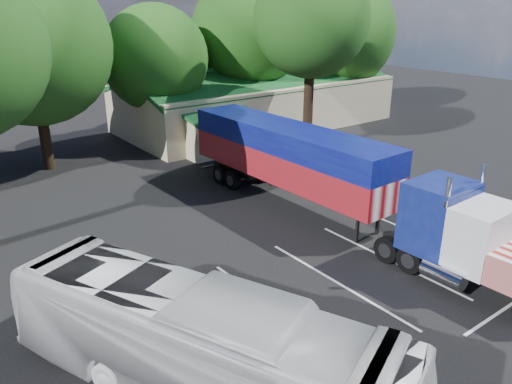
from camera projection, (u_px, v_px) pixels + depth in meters
ground at (250, 232)px, 24.60m from camera, size 120.00×120.00×0.00m
event_hall at (256, 101)px, 44.81m from camera, size 24.20×14.12×5.55m
tree_row_c at (31, 46)px, 31.01m from camera, size 10.00×10.00×13.05m
tree_row_d at (155, 59)px, 37.55m from camera, size 8.00×8.00×10.60m
tree_row_e at (248, 33)px, 42.43m from camera, size 9.60×9.60×12.90m
tree_row_f at (340, 33)px, 47.25m from camera, size 10.40×10.40×13.00m
tree_near_right at (311, 19)px, 34.00m from camera, size 8.00×8.00×13.50m
semi_truck at (326, 172)px, 25.11m from camera, size 3.65×22.02×4.60m
woman at (410, 235)px, 22.35m from camera, size 0.54×0.69×1.66m
bicycle at (277, 176)px, 30.98m from camera, size 0.74×1.78×0.91m
tour_bus at (200, 346)px, 13.78m from camera, size 7.54×12.49×3.44m
silver_sedan at (194, 141)px, 37.59m from camera, size 4.86×3.23×1.52m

